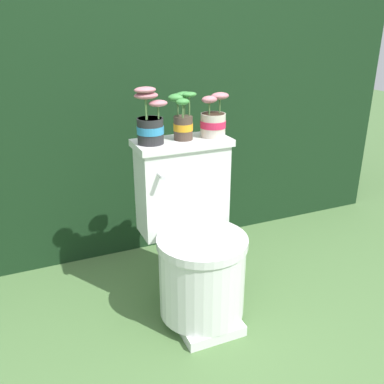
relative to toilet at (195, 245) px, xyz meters
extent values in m
plane|color=#4C703D|center=(-0.09, -0.04, -0.34)|extent=(12.00, 12.00, 0.00)
cube|color=black|center=(-0.09, 1.07, 0.36)|extent=(3.40, 0.82, 1.41)
cube|color=silver|center=(0.00, -0.08, -0.32)|extent=(0.27, 0.37, 0.05)
cylinder|color=silver|center=(0.00, -0.08, -0.13)|extent=(0.38, 0.38, 0.34)
cylinder|color=silver|center=(0.00, -0.08, 0.06)|extent=(0.39, 0.39, 0.04)
cube|color=silver|center=(0.00, 0.14, 0.22)|extent=(0.40, 0.18, 0.40)
cube|color=silver|center=(0.00, 0.14, 0.44)|extent=(0.42, 0.20, 0.03)
cylinder|color=silver|center=(-0.14, 0.03, 0.34)|extent=(0.02, 0.05, 0.02)
cylinder|color=#262628|center=(-0.14, 0.14, 0.50)|extent=(0.11, 0.11, 0.11)
cylinder|color=#2D84BC|center=(-0.14, 0.14, 0.51)|extent=(0.11, 0.11, 0.03)
cylinder|color=#332319|center=(-0.14, 0.14, 0.55)|extent=(0.10, 0.10, 0.01)
cylinder|color=#4C753D|center=(-0.17, 0.11, 0.61)|extent=(0.01, 0.01, 0.11)
ellipsoid|color=#B26B75|center=(-0.17, 0.11, 0.68)|extent=(0.09, 0.06, 0.03)
cylinder|color=#4C753D|center=(-0.16, 0.12, 0.60)|extent=(0.01, 0.01, 0.09)
ellipsoid|color=#B26B75|center=(-0.16, 0.12, 0.65)|extent=(0.10, 0.07, 0.03)
cylinder|color=#4C753D|center=(-0.12, 0.11, 0.59)|extent=(0.01, 0.01, 0.06)
ellipsoid|color=#B26B75|center=(-0.12, 0.11, 0.62)|extent=(0.08, 0.06, 0.03)
cylinder|color=#47382D|center=(0.01, 0.14, 0.50)|extent=(0.08, 0.08, 0.10)
cylinder|color=orange|center=(0.01, 0.14, 0.51)|extent=(0.08, 0.08, 0.03)
cylinder|color=#332319|center=(0.01, 0.14, 0.55)|extent=(0.08, 0.08, 0.01)
cylinder|color=#4C753D|center=(0.04, 0.15, 0.59)|extent=(0.01, 0.01, 0.08)
ellipsoid|color=#387F38|center=(0.04, 0.15, 0.64)|extent=(0.06, 0.04, 0.02)
cylinder|color=#4C753D|center=(-0.01, 0.12, 0.58)|extent=(0.01, 0.01, 0.06)
ellipsoid|color=#387F38|center=(-0.01, 0.12, 0.62)|extent=(0.06, 0.04, 0.03)
cylinder|color=#4C753D|center=(-0.01, 0.17, 0.58)|extent=(0.01, 0.01, 0.07)
ellipsoid|color=#387F38|center=(-0.01, 0.17, 0.63)|extent=(0.09, 0.06, 0.04)
cylinder|color=#4C753D|center=(0.02, 0.17, 0.59)|extent=(0.01, 0.01, 0.08)
ellipsoid|color=#387F38|center=(0.02, 0.17, 0.64)|extent=(0.07, 0.05, 0.02)
cylinder|color=beige|center=(0.15, 0.14, 0.50)|extent=(0.11, 0.11, 0.10)
cylinder|color=#D1234C|center=(0.15, 0.14, 0.51)|extent=(0.11, 0.11, 0.03)
cylinder|color=#332319|center=(0.15, 0.14, 0.55)|extent=(0.10, 0.10, 0.01)
cylinder|color=#4C753D|center=(0.12, 0.13, 0.58)|extent=(0.01, 0.01, 0.05)
ellipsoid|color=#B26B75|center=(0.12, 0.13, 0.62)|extent=(0.07, 0.05, 0.03)
cylinder|color=#4C753D|center=(0.17, 0.13, 0.59)|extent=(0.01, 0.01, 0.07)
ellipsoid|color=#B26B75|center=(0.17, 0.13, 0.63)|extent=(0.08, 0.06, 0.03)
camera|label=1|loc=(-0.68, -1.53, 0.94)|focal=40.00mm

